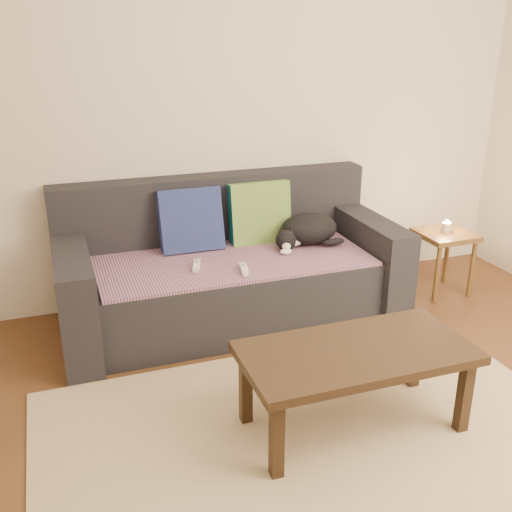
# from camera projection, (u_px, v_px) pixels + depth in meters

# --- Properties ---
(ground) EXTENTS (4.50, 4.50, 0.00)m
(ground) POSITION_uv_depth(u_px,v_px,m) (339.00, 474.00, 2.54)
(ground) COLOR brown
(ground) RESTS_ON ground
(back_wall) EXTENTS (4.50, 0.04, 2.60)m
(back_wall) POSITION_uv_depth(u_px,v_px,m) (207.00, 106.00, 3.83)
(back_wall) COLOR beige
(back_wall) RESTS_ON ground
(sofa) EXTENTS (2.10, 0.94, 0.87)m
(sofa) POSITION_uv_depth(u_px,v_px,m) (229.00, 273.00, 3.81)
(sofa) COLOR #232328
(sofa) RESTS_ON ground
(throw_blanket) EXTENTS (1.66, 0.74, 0.02)m
(throw_blanket) POSITION_uv_depth(u_px,v_px,m) (233.00, 260.00, 3.68)
(throw_blanket) COLOR #452B50
(throw_blanket) RESTS_ON sofa
(cushion_navy) EXTENTS (0.40, 0.20, 0.41)m
(cushion_navy) POSITION_uv_depth(u_px,v_px,m) (191.00, 220.00, 3.78)
(cushion_navy) COLOR #151354
(cushion_navy) RESTS_ON throw_blanket
(cushion_green) EXTENTS (0.40, 0.16, 0.41)m
(cushion_green) POSITION_uv_depth(u_px,v_px,m) (260.00, 213.00, 3.93)
(cushion_green) COLOR #0C5149
(cushion_green) RESTS_ON throw_blanket
(cat) EXTENTS (0.49, 0.36, 0.20)m
(cat) POSITION_uv_depth(u_px,v_px,m) (307.00, 230.00, 3.89)
(cat) COLOR black
(cat) RESTS_ON throw_blanket
(wii_remote_a) EXTENTS (0.08, 0.15, 0.03)m
(wii_remote_a) POSITION_uv_depth(u_px,v_px,m) (197.00, 265.00, 3.53)
(wii_remote_a) COLOR white
(wii_remote_a) RESTS_ON throw_blanket
(wii_remote_b) EXTENTS (0.06, 0.15, 0.03)m
(wii_remote_b) POSITION_uv_depth(u_px,v_px,m) (244.00, 269.00, 3.48)
(wii_remote_b) COLOR white
(wii_remote_b) RESTS_ON throw_blanket
(side_table) EXTENTS (0.36, 0.36, 0.45)m
(side_table) POSITION_uv_depth(u_px,v_px,m) (444.00, 243.00, 4.16)
(side_table) COLOR brown
(side_table) RESTS_ON ground
(candle) EXTENTS (0.06, 0.06, 0.09)m
(candle) POSITION_uv_depth(u_px,v_px,m) (446.00, 227.00, 4.12)
(candle) COLOR beige
(candle) RESTS_ON side_table
(rug) EXTENTS (2.50, 1.80, 0.01)m
(rug) POSITION_uv_depth(u_px,v_px,m) (324.00, 450.00, 2.67)
(rug) COLOR tan
(rug) RESTS_ON ground
(coffee_table) EXTENTS (1.05, 0.52, 0.42)m
(coffee_table) POSITION_uv_depth(u_px,v_px,m) (356.00, 359.00, 2.71)
(coffee_table) COLOR black
(coffee_table) RESTS_ON rug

